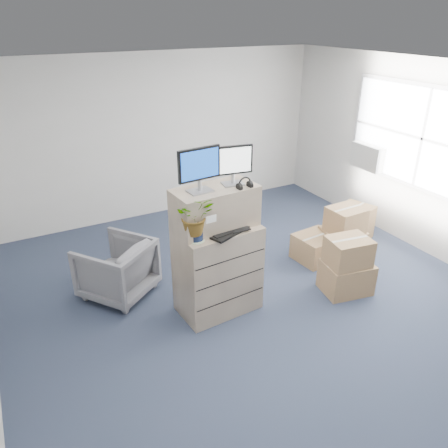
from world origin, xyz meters
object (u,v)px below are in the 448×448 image
at_px(filing_cabinet_lower, 218,270).
at_px(keyboard, 229,232).
at_px(potted_plant, 195,220).
at_px(water_bottle, 220,214).
at_px(monitor_right, 233,163).
at_px(office_chair, 117,266).
at_px(monitor_left, 199,168).

relative_size(filing_cabinet_lower, keyboard, 2.21).
distance_m(keyboard, potted_plant, 0.46).
bearing_deg(filing_cabinet_lower, keyboard, -75.74).
bearing_deg(filing_cabinet_lower, potted_plant, -160.48).
relative_size(water_bottle, potted_plant, 0.52).
bearing_deg(keyboard, monitor_right, 30.55).
bearing_deg(filing_cabinet_lower, office_chair, 134.65).
distance_m(monitor_left, water_bottle, 0.68).
bearing_deg(keyboard, potted_plant, 156.06).
xyz_separation_m(water_bottle, potted_plant, (-0.42, -0.22, 0.11)).
distance_m(water_bottle, office_chair, 1.59).
xyz_separation_m(monitor_right, water_bottle, (-0.15, 0.02, -0.60)).
xyz_separation_m(monitor_right, potted_plant, (-0.57, -0.21, -0.49)).
xyz_separation_m(monitor_right, keyboard, (-0.17, -0.22, -0.72)).
bearing_deg(monitor_left, office_chair, 127.99).
bearing_deg(potted_plant, monitor_left, 50.05).
bearing_deg(water_bottle, monitor_left, -170.47).
xyz_separation_m(filing_cabinet_lower, monitor_right, (0.23, 0.06, 1.29)).
relative_size(keyboard, potted_plant, 0.98).
bearing_deg(filing_cabinet_lower, monitor_left, 168.67).
height_order(water_bottle, potted_plant, potted_plant).
bearing_deg(monitor_left, filing_cabinet_lower, -12.53).
distance_m(monitor_right, keyboard, 0.77).
bearing_deg(monitor_left, water_bottle, 4.47).
bearing_deg(monitor_left, monitor_right, -1.15).
bearing_deg(office_chair, potted_plant, 86.19).
bearing_deg(keyboard, office_chair, 113.54).
height_order(monitor_left, monitor_right, monitor_left).
distance_m(filing_cabinet_lower, potted_plant, 0.89).
height_order(potted_plant, office_chair, potted_plant).
xyz_separation_m(monitor_left, keyboard, (0.25, -0.19, -0.74)).
height_order(monitor_left, keyboard, monitor_left).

